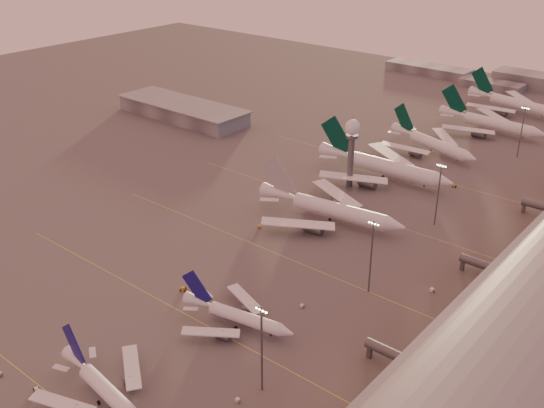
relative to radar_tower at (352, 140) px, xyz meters
The scene contains 25 objects.
ground 121.92m from the radar_tower, 92.39° to the right, with size 700.00×700.00×0.00m, color #5F5C5C.
taxiway_markings 71.83m from the radar_tower, 68.66° to the right, with size 180.00×185.25×0.02m.
hangar 127.68m from the radar_tower, behind, with size 82.00×27.00×8.50m.
radar_tower is the anchor object (origin of this frame).
mast_a 131.38m from the radar_tower, 66.17° to the right, with size 3.60×0.56×25.00m.
mast_b 82.32m from the radar_tower, 52.43° to the right, with size 3.60×0.56×25.00m.
mast_c 46.66m from the radar_tower, 12.53° to the right, with size 3.60×0.56×25.00m.
mast_d 91.11m from the radar_tower, 61.74° to the left, with size 3.60×0.56×25.00m.
distant_horizon 205.86m from the radar_tower, 90.67° to the left, with size 165.00×37.50×9.00m.
narrowbody_near 150.69m from the radar_tower, 80.06° to the right, with size 37.74×29.96×14.77m.
narrowbody_mid 110.27m from the radar_tower, 73.75° to the right, with size 36.58×28.94×14.41m.
widebody_white 39.07m from the radar_tower, 68.64° to the right, with size 61.34×48.85×21.63m.
greentail_a 24.44m from the radar_tower, 66.24° to the left, with size 65.50×52.84×23.78m.
greentail_b 62.26m from the radar_tower, 81.44° to the left, with size 52.47×41.77×19.58m.
greentail_c 108.95m from the radar_tower, 79.90° to the left, with size 59.80×48.19×21.71m.
greentail_d 150.44m from the radar_tower, 84.19° to the left, with size 60.11×48.07×22.08m.
gsv_truck_a 160.59m from the radar_tower, 90.72° to the right, with size 6.07×3.85×2.31m.
gsv_tug_near 158.08m from the radar_tower, 86.39° to the right, with size 3.08×3.87×0.97m.
gsv_catering_a 138.46m from the radar_tower, 67.98° to the right, with size 5.02×2.79×3.91m.
gsv_tug_mid 103.88m from the radar_tower, 87.33° to the right, with size 3.94×4.51×1.11m.
gsv_truck_b 95.93m from the radar_tower, 65.09° to the right, with size 5.33×2.49×2.07m.
gsv_truck_c 57.78m from the radar_tower, 94.32° to the right, with size 5.47×4.90×2.19m.
gsv_catering_b 85.98m from the radar_tower, 38.57° to the right, with size 5.96×3.54×4.58m.
gsv_tug_far 25.47m from the radar_tower, 80.90° to the right, with size 2.40×3.40×0.89m.
gsv_tug_hangar 49.30m from the radar_tower, 37.78° to the left, with size 3.63×2.40×0.98m.
Camera 1 is at (138.91, -93.73, 111.08)m, focal length 42.00 mm.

